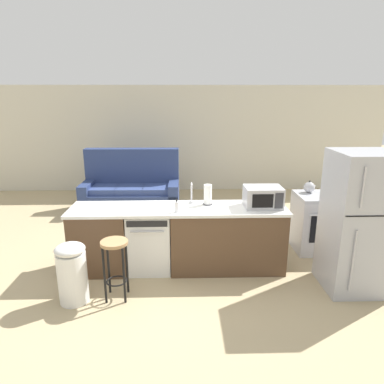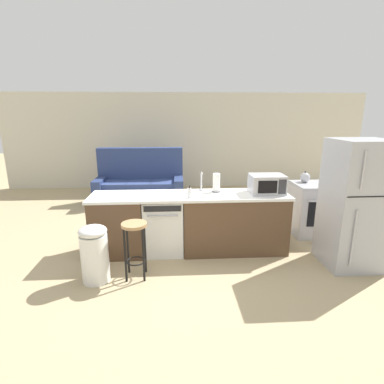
# 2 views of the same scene
# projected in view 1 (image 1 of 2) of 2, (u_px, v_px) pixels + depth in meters

# --- Properties ---
(ground_plane) EXTENTS (24.00, 24.00, 0.00)m
(ground_plane) POSITION_uv_depth(u_px,v_px,m) (168.00, 267.00, 4.88)
(ground_plane) COLOR tan
(wall_back) EXTENTS (10.00, 0.06, 2.60)m
(wall_back) POSITION_uv_depth(u_px,v_px,m) (186.00, 139.00, 8.57)
(wall_back) COLOR beige
(wall_back) RESTS_ON ground_plane
(kitchen_counter) EXTENTS (2.94, 0.66, 0.90)m
(kitchen_counter) POSITION_uv_depth(u_px,v_px,m) (185.00, 240.00, 4.77)
(kitchen_counter) COLOR brown
(kitchen_counter) RESTS_ON ground_plane
(dishwasher) EXTENTS (0.58, 0.61, 0.84)m
(dishwasher) POSITION_uv_depth(u_px,v_px,m) (150.00, 240.00, 4.75)
(dishwasher) COLOR white
(dishwasher) RESTS_ON ground_plane
(stove_range) EXTENTS (0.76, 0.68, 0.90)m
(stove_range) POSITION_uv_depth(u_px,v_px,m) (320.00, 222.00, 5.34)
(stove_range) COLOR #B7B7BC
(stove_range) RESTS_ON ground_plane
(refrigerator) EXTENTS (0.72, 0.73, 1.74)m
(refrigerator) POSITION_uv_depth(u_px,v_px,m) (358.00, 222.00, 4.17)
(refrigerator) COLOR #A8AAB2
(refrigerator) RESTS_ON ground_plane
(microwave) EXTENTS (0.50, 0.37, 0.28)m
(microwave) POSITION_uv_depth(u_px,v_px,m) (263.00, 197.00, 4.62)
(microwave) COLOR #B7B7BC
(microwave) RESTS_ON kitchen_counter
(sink_faucet) EXTENTS (0.07, 0.18, 0.30)m
(sink_faucet) POSITION_uv_depth(u_px,v_px,m) (192.00, 194.00, 4.77)
(sink_faucet) COLOR silver
(sink_faucet) RESTS_ON kitchen_counter
(paper_towel_roll) EXTENTS (0.14, 0.14, 0.28)m
(paper_towel_roll) POSITION_uv_depth(u_px,v_px,m) (208.00, 195.00, 4.73)
(paper_towel_roll) COLOR #4C4C51
(paper_towel_roll) RESTS_ON kitchen_counter
(soap_bottle) EXTENTS (0.06, 0.06, 0.18)m
(soap_bottle) POSITION_uv_depth(u_px,v_px,m) (177.00, 207.00, 4.43)
(soap_bottle) COLOR silver
(soap_bottle) RESTS_ON kitchen_counter
(kettle) EXTENTS (0.21, 0.17, 0.19)m
(kettle) POSITION_uv_depth(u_px,v_px,m) (309.00, 187.00, 5.32)
(kettle) COLOR #B2B2B7
(kettle) RESTS_ON stove_range
(bar_stool) EXTENTS (0.32, 0.32, 0.74)m
(bar_stool) POSITION_uv_depth(u_px,v_px,m) (115.00, 257.00, 4.01)
(bar_stool) COLOR tan
(bar_stool) RESTS_ON ground_plane
(trash_bin) EXTENTS (0.35, 0.35, 0.74)m
(trash_bin) POSITION_uv_depth(u_px,v_px,m) (72.00, 272.00, 3.98)
(trash_bin) COLOR white
(trash_bin) RESTS_ON ground_plane
(couch) EXTENTS (2.01, 0.93, 1.27)m
(couch) POSITION_uv_depth(u_px,v_px,m) (132.00, 191.00, 7.31)
(couch) COLOR navy
(couch) RESTS_ON ground_plane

